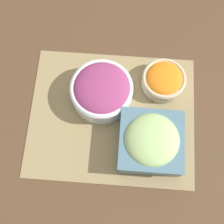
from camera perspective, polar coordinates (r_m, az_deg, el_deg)
ground_plane at (r=0.89m, az=-0.00°, el=-0.69°), size 3.00×3.00×0.00m
placemat at (r=0.89m, az=-0.00°, el=-0.65°), size 0.47×0.39×0.00m
onion_bowl at (r=0.87m, az=-1.92°, el=4.01°), size 0.18×0.18×0.08m
carrot_bowl at (r=0.91m, az=9.43°, el=5.83°), size 0.13×0.13×0.06m
cucumber_bowl at (r=0.83m, az=7.15°, el=-5.34°), size 0.17×0.17×0.09m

